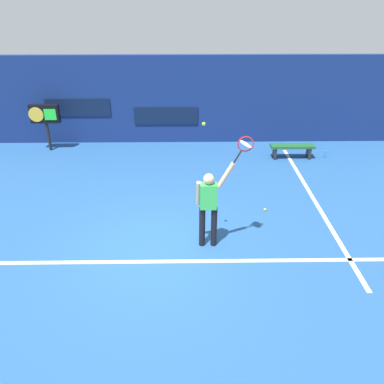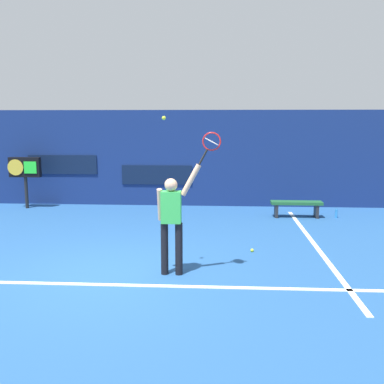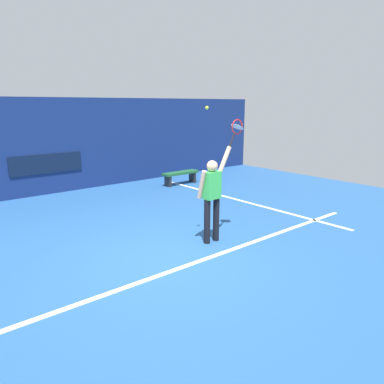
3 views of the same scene
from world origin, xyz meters
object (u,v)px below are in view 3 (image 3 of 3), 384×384
object	(u,v)px
court_bench	(181,175)
spare_ball	(216,212)
water_bottle	(204,177)
tennis_racket	(237,128)
tennis_player	(212,194)
tennis_ball	(207,108)

from	to	relation	value
court_bench	spare_ball	size ratio (longest dim) A/B	20.59
spare_ball	water_bottle	bearing A→B (deg)	52.85
tennis_racket	court_bench	size ratio (longest dim) A/B	0.44
tennis_racket	court_bench	xyz separation A→B (m)	(2.29, 4.78, -1.95)
tennis_player	tennis_racket	size ratio (longest dim) A/B	3.17
tennis_player	spare_ball	world-z (taller)	tennis_player
tennis_player	tennis_racket	xyz separation A→B (m)	(0.66, -0.00, 1.27)
tennis_player	spare_ball	xyz separation A→B (m)	(1.49, 1.41, -0.98)
court_bench	spare_ball	bearing A→B (deg)	-113.38
court_bench	water_bottle	world-z (taller)	court_bench
tennis_ball	water_bottle	xyz separation A→B (m)	(4.17, 4.74, -2.58)
tennis_ball	spare_ball	world-z (taller)	tennis_ball
water_bottle	tennis_ball	bearing A→B (deg)	-131.33
tennis_racket	water_bottle	xyz separation A→B (m)	(3.38, 4.78, -2.16)
court_bench	tennis_ball	bearing A→B (deg)	-122.96
tennis_player	water_bottle	xyz separation A→B (m)	(4.04, 4.78, -0.89)
tennis_player	court_bench	bearing A→B (deg)	58.32
tennis_player	court_bench	size ratio (longest dim) A/B	1.39
court_bench	spare_ball	xyz separation A→B (m)	(-1.45, -3.36, -0.30)
tennis_racket	spare_ball	world-z (taller)	tennis_racket
tennis_player	spare_ball	distance (m)	2.28
tennis_player	spare_ball	size ratio (longest dim) A/B	28.57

